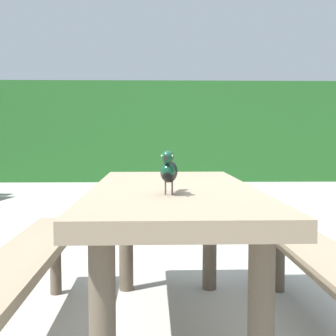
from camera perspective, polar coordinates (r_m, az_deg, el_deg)
name	(u,v)px	position (r m, az deg, el deg)	size (l,w,h in m)	color
ground_plane	(192,326)	(2.54, 3.00, -18.77)	(60.00, 60.00, 0.00)	#A3A099
hedge_wall	(164,132)	(10.64, -0.54, 4.43)	(28.00, 1.74, 2.12)	#235B23
picnic_table_foreground	(173,224)	(2.26, 0.60, -6.92)	(1.69, 1.80, 0.74)	#84725B
bird_grackle	(169,170)	(1.90, 0.09, -0.25)	(0.09, 0.29, 0.18)	black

